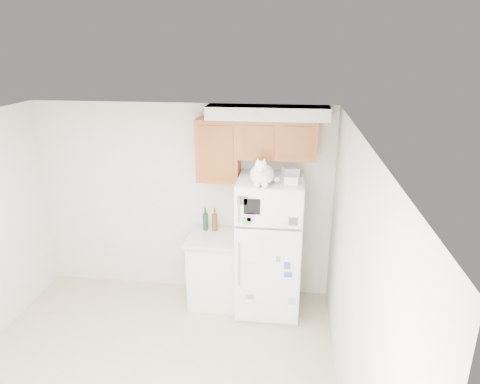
% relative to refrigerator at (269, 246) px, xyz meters
% --- Properties ---
extents(room_shell, '(3.84, 4.04, 2.52)m').
position_rel_refrigerator_xyz_m(room_shell, '(-1.02, -1.36, 0.82)').
color(room_shell, beige).
rests_on(room_shell, ground_plane).
extents(refrigerator, '(0.76, 0.78, 1.70)m').
position_rel_refrigerator_xyz_m(refrigerator, '(0.00, 0.00, 0.00)').
color(refrigerator, white).
rests_on(refrigerator, ground_plane).
extents(base_counter, '(0.64, 0.64, 0.92)m').
position_rel_refrigerator_xyz_m(base_counter, '(-0.69, 0.07, -0.39)').
color(base_counter, white).
rests_on(base_counter, ground_plane).
extents(cat, '(0.33, 0.48, 0.34)m').
position_rel_refrigerator_xyz_m(cat, '(-0.09, -0.22, 0.98)').
color(cat, white).
rests_on(cat, refrigerator).
extents(storage_box_back, '(0.21, 0.18, 0.10)m').
position_rel_refrigerator_xyz_m(storage_box_back, '(0.22, 0.16, 0.90)').
color(storage_box_back, white).
rests_on(storage_box_back, refrigerator).
extents(storage_box_front, '(0.15, 0.11, 0.09)m').
position_rel_refrigerator_xyz_m(storage_box_front, '(0.23, -0.15, 0.89)').
color(storage_box_front, white).
rests_on(storage_box_front, refrigerator).
extents(bottle_green, '(0.07, 0.07, 0.30)m').
position_rel_refrigerator_xyz_m(bottle_green, '(-0.83, 0.24, 0.22)').
color(bottle_green, '#19381E').
rests_on(bottle_green, base_counter).
extents(bottle_amber, '(0.07, 0.07, 0.30)m').
position_rel_refrigerator_xyz_m(bottle_amber, '(-0.71, 0.23, 0.22)').
color(bottle_amber, '#593814').
rests_on(bottle_amber, base_counter).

